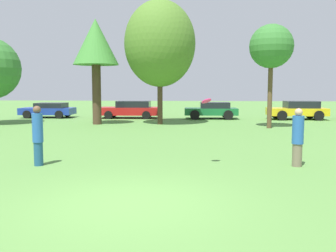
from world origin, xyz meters
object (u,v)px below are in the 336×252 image
Objects in this scene: parked_car_green at (212,110)px; tree_3 at (271,47)px; tree_1 at (96,44)px; parked_car_red at (130,109)px; frisbee at (206,101)px; parked_car_blue at (49,110)px; person_thrower at (38,135)px; parked_car_yellow at (298,110)px; person_catcher at (298,137)px; tree_2 at (160,44)px.

tree_3 is at bearing 114.03° from parked_car_green.
parked_car_red is (1.19, 4.91, -4.26)m from tree_1.
parked_car_blue is (-11.77, 16.89, -1.27)m from frisbee.
tree_3 reaches higher than parked_car_green.
parked_car_yellow is (11.73, 17.09, -0.18)m from person_thrower.
person_catcher is 16.75m from parked_car_green.
tree_2 is 1.90× the size of parked_car_blue.
tree_3 is (8.57, 10.96, 3.63)m from person_thrower.
parked_car_yellow is (18.67, -0.14, 0.10)m from parked_car_blue.
tree_1 is at bearing 134.84° from parked_car_blue.
tree_2 reaches higher than person_catcher.
frisbee is at bearing 65.66° from parked_car_yellow.
person_thrower reaches higher than parked_car_green.
parked_car_yellow is (3.16, 6.13, -3.81)m from tree_3.
tree_2 reaches higher than parked_car_red.
parked_car_yellow reaches higher than parked_car_blue.
person_thrower is 0.44× the size of parked_car_green.
parked_car_red is 1.10× the size of parked_car_yellow.
tree_1 is (-6.58, 12.02, 3.06)m from frisbee.
frisbee is at bearing 122.92° from parked_car_blue.
tree_1 is at bearing -56.22° from person_catcher.
person_thrower is 7.45m from person_catcher.
parked_car_green is at bearing 177.15° from parked_car_red.
parked_car_yellow is at bearing 19.34° from tree_1.
person_catcher is 15.53m from tree_1.
parked_car_green reaches higher than parked_car_blue.
parked_car_yellow is (6.18, -0.08, 0.04)m from parked_car_green.
tree_2 reaches higher than tree_1.
frisbee is (-2.61, -0.19, 1.03)m from person_catcher.
tree_3 reaches higher than person_thrower.
tree_2 is at bearing 151.48° from parked_car_blue.
parked_car_green is at bearing 115.98° from tree_3.
tree_3 reaches higher than frisbee.
parked_car_yellow is (12.29, -0.17, 0.03)m from parked_car_red.
person_thrower is 0.27× the size of tree_1.
tree_3 is at bearing 70.59° from frisbee.
person_catcher is 0.40× the size of parked_car_yellow.
tree_3 is (6.39, -1.71, -0.44)m from tree_2.
frisbee is at bearing -61.29° from tree_1.
tree_1 is (-9.19, 11.83, 4.09)m from person_catcher.
parked_car_yellow reaches higher than parked_car_green.
frisbee is at bearing -0.06° from person_thrower.
tree_1 is 1.43× the size of parked_car_red.
tree_3 reaches higher than parked_car_red.
person_catcher reaches higher than parked_car_yellow.
parked_car_blue is 0.88× the size of parked_car_red.
person_thrower is 13.48m from tree_2.
frisbee is 11.57m from tree_3.
tree_1 is 1.12× the size of tree_3.
tree_3 is 11.75m from parked_car_red.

